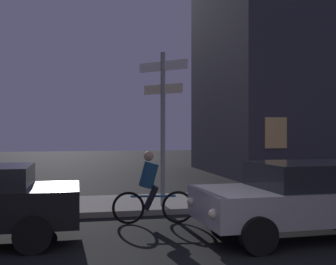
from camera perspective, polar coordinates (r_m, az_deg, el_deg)
The scene contains 5 objects.
sidewalk_kerb at distance 11.39m, azimuth -6.17°, elevation -9.86°, with size 40.00×2.57×0.14m, color #9E9991.
signpost at distance 10.59m, azimuth -0.71°, elevation 2.32°, with size 1.06×1.06×3.94m.
car_side_parked at distance 8.57m, azimuth 18.02°, elevation -8.35°, with size 4.11×2.19×1.44m.
cyclist at distance 9.23m, azimuth -2.37°, elevation -7.95°, with size 1.81×0.37×1.61m.
building_right_block at distance 22.62m, azimuth 17.60°, elevation 15.85°, with size 8.93×8.41×16.36m.
Camera 1 is at (-1.12, -4.23, 2.04)m, focal length 44.13 mm.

